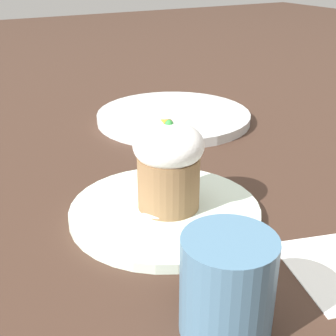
% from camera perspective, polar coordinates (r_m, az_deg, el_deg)
% --- Properties ---
extents(ground_plane, '(4.00, 4.00, 0.00)m').
position_cam_1_polar(ground_plane, '(0.58, -0.38, -5.83)').
color(ground_plane, '#3D281E').
extents(dessert_plate, '(0.24, 0.24, 0.01)m').
position_cam_1_polar(dessert_plate, '(0.58, -0.39, -5.31)').
color(dessert_plate, silver).
rests_on(dessert_plate, ground_plane).
extents(carrot_cake, '(0.08, 0.08, 0.11)m').
position_cam_1_polar(carrot_cake, '(0.56, -0.00, 0.59)').
color(carrot_cake, olive).
rests_on(carrot_cake, dessert_plate).
extents(spoon, '(0.05, 0.11, 0.01)m').
position_cam_1_polar(spoon, '(0.56, -2.80, -5.64)').
color(spoon, silver).
rests_on(spoon, dessert_plate).
extents(coffee_cup, '(0.11, 0.08, 0.09)m').
position_cam_1_polar(coffee_cup, '(0.41, 7.06, -13.88)').
color(coffee_cup, teal).
rests_on(coffee_cup, ground_plane).
extents(side_plate, '(0.29, 0.29, 0.02)m').
position_cam_1_polar(side_plate, '(0.91, 0.69, 6.29)').
color(side_plate, silver).
rests_on(side_plate, ground_plane).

